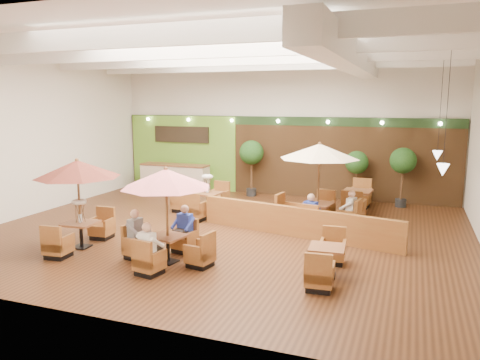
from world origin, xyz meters
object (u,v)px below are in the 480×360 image
at_px(diner_3, 311,210).
at_px(topiary_2, 403,163).
at_px(diner_1, 184,224).
at_px(topiary_0, 251,155).
at_px(booth_divider, 296,222).
at_px(table_3, 201,201).
at_px(topiary_1, 357,165).
at_px(table_0, 78,180).
at_px(diner_0, 149,243).
at_px(service_counter, 175,178).
at_px(table_1, 167,197).
at_px(table_5, 357,202).
at_px(table_2, 319,170).
at_px(diner_4, 350,206).
at_px(diner_2, 137,229).
at_px(table_4, 327,262).

bearing_deg(diner_3, topiary_2, 78.58).
bearing_deg(diner_1, topiary_0, -75.86).
relative_size(booth_divider, table_3, 2.36).
bearing_deg(topiary_1, booth_divider, -102.14).
xyz_separation_m(booth_divider, diner_1, (-2.36, -2.37, 0.32)).
bearing_deg(table_0, diner_0, -25.91).
height_order(service_counter, diner_0, diner_0).
bearing_deg(service_counter, diner_0, -65.13).
relative_size(table_1, topiary_0, 1.03).
relative_size(booth_divider, diner_0, 8.19).
relative_size(table_5, topiary_0, 1.24).
bearing_deg(table_2, table_3, -175.67).
distance_m(table_1, diner_4, 5.87).
bearing_deg(table_1, diner_2, -169.99).
height_order(booth_divider, diner_2, diner_2).
xyz_separation_m(booth_divider, topiary_0, (-3.09, 5.06, 1.27)).
height_order(table_5, diner_0, diner_0).
distance_m(service_counter, table_1, 9.14).
relative_size(booth_divider, table_0, 2.58).
bearing_deg(diner_1, table_0, 21.35).
bearing_deg(table_5, topiary_2, 54.63).
bearing_deg(topiary_2, diner_4, -109.76).
height_order(booth_divider, diner_0, diner_0).
bearing_deg(diner_3, diner_0, -107.67).
xyz_separation_m(service_counter, diner_3, (6.89, -4.58, 0.17)).
xyz_separation_m(service_counter, topiary_1, (7.59, 0.20, 0.91)).
xyz_separation_m(diner_0, diner_2, (-0.85, 0.85, 0.01)).
height_order(table_2, topiary_1, table_2).
height_order(table_4, topiary_0, topiary_0).
xyz_separation_m(diner_0, diner_4, (3.71, 5.32, 0.00)).
xyz_separation_m(table_2, diner_0, (-2.75, -5.32, -1.05)).
distance_m(table_0, diner_3, 6.47).
bearing_deg(table_5, diner_4, -84.38).
bearing_deg(diner_4, table_5, 13.58).
bearing_deg(table_0, table_1, -9.13).
bearing_deg(table_2, table_1, -112.68).
xyz_separation_m(table_0, topiary_1, (6.18, 8.05, -0.32)).
xyz_separation_m(table_1, diner_1, (0.00, 0.85, -0.87)).
distance_m(diner_0, diner_4, 6.49).
distance_m(table_5, topiary_1, 1.98).
bearing_deg(diner_0, diner_1, 102.16).
height_order(table_0, table_3, table_0).
height_order(table_2, table_3, table_2).
bearing_deg(topiary_0, table_5, -20.27).
distance_m(service_counter, table_0, 8.07).
height_order(table_0, topiary_0, table_0).
xyz_separation_m(booth_divider, diner_4, (1.35, 1.24, 0.32)).
bearing_deg(table_4, table_2, 99.41).
relative_size(topiary_0, diner_1, 2.97).
distance_m(booth_divider, table_1, 4.17).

